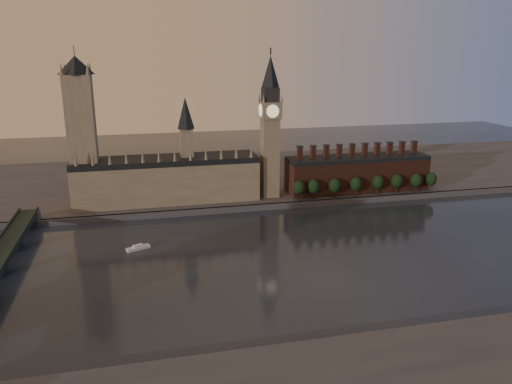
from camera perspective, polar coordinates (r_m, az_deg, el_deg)
ground at (r=273.86m, az=5.41°, el=-7.73°), size 900.00×900.00×0.00m
north_bank at (r=436.67m, az=-1.98°, el=1.69°), size 900.00×182.00×4.00m
palace_of_westminster at (r=363.32m, az=-10.05°, el=1.69°), size 130.00×30.30×74.00m
victoria_tower at (r=357.75m, az=-19.33°, el=6.95°), size 24.00×24.00×108.00m
big_ben at (r=362.95m, az=1.62°, el=7.59°), size 15.00×15.00×107.00m
chimney_block at (r=393.92m, az=11.48°, el=2.16°), size 110.00×25.00×37.00m
embankment_tree_0 at (r=361.72m, az=4.91°, el=0.48°), size 8.60×8.60×14.88m
embankment_tree_1 at (r=365.87m, az=6.59°, el=0.62°), size 8.60×8.60×14.88m
embankment_tree_2 at (r=370.86m, az=8.98°, el=0.73°), size 8.60×8.60×14.88m
embankment_tree_3 at (r=377.82m, az=11.34°, el=0.90°), size 8.60×8.60×14.88m
embankment_tree_4 at (r=386.43m, az=13.75°, el=1.09°), size 8.60×8.60×14.88m
embankment_tree_5 at (r=393.99m, az=15.80°, el=1.22°), size 8.60×8.60×14.88m
embankment_tree_6 at (r=399.99m, az=17.83°, el=1.27°), size 8.60×8.60×14.88m
embankment_tree_7 at (r=407.75m, az=19.37°, el=1.40°), size 8.60×8.60×14.88m
river_boat at (r=293.84m, az=-13.31°, el=-6.20°), size 13.86×8.78×2.69m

